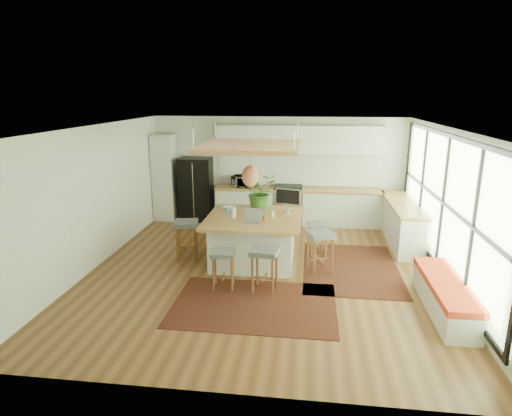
# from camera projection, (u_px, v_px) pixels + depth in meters

# --- Properties ---
(floor) EXTENTS (7.00, 7.00, 0.00)m
(floor) POSITION_uv_depth(u_px,v_px,m) (263.00, 271.00, 8.21)
(floor) COLOR #523117
(floor) RESTS_ON ground
(ceiling) EXTENTS (7.00, 7.00, 0.00)m
(ceiling) POSITION_uv_depth(u_px,v_px,m) (264.00, 127.00, 7.51)
(ceiling) COLOR white
(ceiling) RESTS_ON ground
(wall_back) EXTENTS (6.50, 0.00, 6.50)m
(wall_back) POSITION_uv_depth(u_px,v_px,m) (278.00, 169.00, 11.21)
(wall_back) COLOR silver
(wall_back) RESTS_ON ground
(wall_front) EXTENTS (6.50, 0.00, 6.50)m
(wall_front) POSITION_uv_depth(u_px,v_px,m) (227.00, 284.00, 4.50)
(wall_front) COLOR silver
(wall_front) RESTS_ON ground
(wall_left) EXTENTS (0.00, 7.00, 7.00)m
(wall_left) POSITION_uv_depth(u_px,v_px,m) (95.00, 197.00, 8.25)
(wall_left) COLOR silver
(wall_left) RESTS_ON ground
(wall_right) EXTENTS (0.00, 7.00, 7.00)m
(wall_right) POSITION_uv_depth(u_px,v_px,m) (449.00, 208.00, 7.47)
(wall_right) COLOR silver
(wall_right) RESTS_ON ground
(window_wall) EXTENTS (0.10, 6.20, 2.60)m
(window_wall) POSITION_uv_depth(u_px,v_px,m) (448.00, 205.00, 7.46)
(window_wall) COLOR black
(window_wall) RESTS_ON wall_right
(pantry) EXTENTS (0.55, 0.60, 2.25)m
(pantry) POSITION_uv_depth(u_px,v_px,m) (165.00, 178.00, 11.32)
(pantry) COLOR silver
(pantry) RESTS_ON floor
(back_counter_base) EXTENTS (4.20, 0.60, 0.88)m
(back_counter_base) POSITION_uv_depth(u_px,v_px,m) (298.00, 207.00, 11.07)
(back_counter_base) COLOR silver
(back_counter_base) RESTS_ON floor
(back_counter_top) EXTENTS (4.24, 0.64, 0.05)m
(back_counter_top) POSITION_uv_depth(u_px,v_px,m) (298.00, 189.00, 10.95)
(back_counter_top) COLOR olive
(back_counter_top) RESTS_ON back_counter_base
(backsplash) EXTENTS (4.20, 0.02, 0.80)m
(backsplash) POSITION_uv_depth(u_px,v_px,m) (299.00, 170.00, 11.13)
(backsplash) COLOR white
(backsplash) RESTS_ON wall_back
(upper_cabinets) EXTENTS (4.20, 0.34, 0.70)m
(upper_cabinets) POSITION_uv_depth(u_px,v_px,m) (300.00, 140.00, 10.76)
(upper_cabinets) COLOR silver
(upper_cabinets) RESTS_ON wall_back
(range) EXTENTS (0.76, 0.62, 1.00)m
(range) POSITION_uv_depth(u_px,v_px,m) (288.00, 204.00, 11.09)
(range) COLOR #A5A5AA
(range) RESTS_ON floor
(right_counter_base) EXTENTS (0.60, 2.50, 0.88)m
(right_counter_base) POSITION_uv_depth(u_px,v_px,m) (402.00, 224.00, 9.66)
(right_counter_base) COLOR silver
(right_counter_base) RESTS_ON floor
(right_counter_top) EXTENTS (0.64, 2.54, 0.05)m
(right_counter_top) POSITION_uv_depth(u_px,v_px,m) (404.00, 204.00, 9.54)
(right_counter_top) COLOR olive
(right_counter_top) RESTS_ON right_counter_base
(window_bench) EXTENTS (0.52, 2.00, 0.50)m
(window_bench) POSITION_uv_depth(u_px,v_px,m) (444.00, 296.00, 6.64)
(window_bench) COLOR silver
(window_bench) RESTS_ON floor
(ceiling_panel) EXTENTS (1.86, 1.86, 0.80)m
(ceiling_panel) POSITION_uv_depth(u_px,v_px,m) (250.00, 161.00, 8.09)
(ceiling_panel) COLOR olive
(ceiling_panel) RESTS_ON ceiling
(rug_near) EXTENTS (2.60, 1.80, 0.01)m
(rug_near) POSITION_uv_depth(u_px,v_px,m) (254.00, 304.00, 6.89)
(rug_near) COLOR black
(rug_near) RESTS_ON floor
(rug_right) EXTENTS (1.80, 2.60, 0.01)m
(rug_right) POSITION_uv_depth(u_px,v_px,m) (350.00, 268.00, 8.33)
(rug_right) COLOR black
(rug_right) RESTS_ON floor
(fridge) EXTENTS (0.84, 0.67, 1.66)m
(fridge) POSITION_uv_depth(u_px,v_px,m) (196.00, 186.00, 11.28)
(fridge) COLOR black
(fridge) RESTS_ON floor
(island) EXTENTS (1.85, 1.85, 0.93)m
(island) POSITION_uv_depth(u_px,v_px,m) (254.00, 239.00, 8.56)
(island) COLOR olive
(island) RESTS_ON floor
(stool_near_left) EXTENTS (0.45, 0.45, 0.69)m
(stool_near_left) POSITION_uv_depth(u_px,v_px,m) (223.00, 269.00, 7.38)
(stool_near_left) COLOR #484E50
(stool_near_left) RESTS_ON floor
(stool_near_right) EXTENTS (0.50, 0.50, 0.76)m
(stool_near_right) POSITION_uv_depth(u_px,v_px,m) (265.00, 271.00, 7.30)
(stool_near_right) COLOR #484E50
(stool_near_right) RESTS_ON floor
(stool_right_front) EXTENTS (0.59, 0.59, 0.78)m
(stool_right_front) POSITION_uv_depth(u_px,v_px,m) (320.00, 253.00, 8.10)
(stool_right_front) COLOR #484E50
(stool_right_front) RESTS_ON floor
(stool_right_back) EXTENTS (0.48, 0.48, 0.67)m
(stool_right_back) POSITION_uv_depth(u_px,v_px,m) (317.00, 238.00, 8.96)
(stool_right_back) COLOR #484E50
(stool_right_back) RESTS_ON floor
(stool_left_side) EXTENTS (0.56, 0.56, 0.80)m
(stool_left_side) POSITION_uv_depth(u_px,v_px,m) (187.00, 242.00, 8.71)
(stool_left_side) COLOR #484E50
(stool_left_side) RESTS_ON floor
(laptop) EXTENTS (0.36, 0.38, 0.25)m
(laptop) POSITION_uv_depth(u_px,v_px,m) (252.00, 216.00, 8.09)
(laptop) COLOR #A5A5AA
(laptop) RESTS_ON island
(monitor) EXTENTS (0.56, 0.32, 0.50)m
(monitor) POSITION_uv_depth(u_px,v_px,m) (288.00, 200.00, 8.70)
(monitor) COLOR #A5A5AA
(monitor) RESTS_ON island
(microwave) EXTENTS (0.57, 0.39, 0.35)m
(microwave) POSITION_uv_depth(u_px,v_px,m) (243.00, 180.00, 11.09)
(microwave) COLOR #A5A5AA
(microwave) RESTS_ON back_counter_top
(island_plant) EXTENTS (0.99, 1.00, 0.58)m
(island_plant) POSITION_uv_depth(u_px,v_px,m) (260.00, 195.00, 8.94)
(island_plant) COLOR #1E4C19
(island_plant) RESTS_ON island
(island_bowl) EXTENTS (0.26, 0.26, 0.05)m
(island_bowl) POSITION_uv_depth(u_px,v_px,m) (228.00, 208.00, 8.99)
(island_bowl) COLOR white
(island_bowl) RESTS_ON island
(island_bottle_0) EXTENTS (0.07, 0.07, 0.19)m
(island_bottle_0) POSITION_uv_depth(u_px,v_px,m) (227.00, 210.00, 8.58)
(island_bottle_0) COLOR #31B1C6
(island_bottle_0) RESTS_ON island
(island_bottle_1) EXTENTS (0.07, 0.07, 0.19)m
(island_bottle_1) POSITION_uv_depth(u_px,v_px,m) (232.00, 213.00, 8.32)
(island_bottle_1) COLOR silver
(island_bottle_1) RESTS_ON island
(island_bottle_2) EXTENTS (0.07, 0.07, 0.19)m
(island_bottle_2) POSITION_uv_depth(u_px,v_px,m) (265.00, 217.00, 8.10)
(island_bottle_2) COLOR brown
(island_bottle_2) RESTS_ON island
(island_bottle_3) EXTENTS (0.07, 0.07, 0.19)m
(island_bottle_3) POSITION_uv_depth(u_px,v_px,m) (272.00, 212.00, 8.42)
(island_bottle_3) COLOR white
(island_bottle_3) RESTS_ON island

